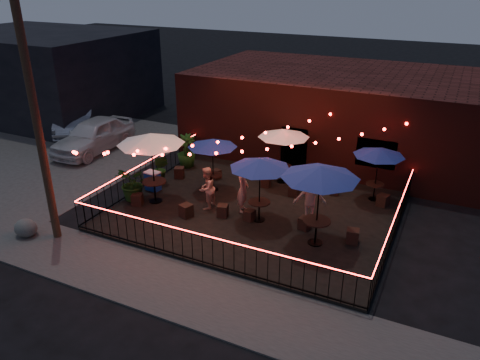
# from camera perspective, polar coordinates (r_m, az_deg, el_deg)

# --- Properties ---
(ground) EXTENTS (110.00, 110.00, 0.00)m
(ground) POSITION_cam_1_polar(r_m,az_deg,el_deg) (16.15, -0.95, -7.02)
(ground) COLOR black
(ground) RESTS_ON ground
(patio) EXTENTS (10.00, 8.00, 0.15)m
(patio) POSITION_cam_1_polar(r_m,az_deg,el_deg) (17.69, 1.97, -3.80)
(patio) COLOR black
(patio) RESTS_ON ground
(sidewalk) EXTENTS (18.00, 2.50, 0.05)m
(sidewalk) POSITION_cam_1_polar(r_m,az_deg,el_deg) (13.81, -7.20, -13.15)
(sidewalk) COLOR #413E3C
(sidewalk) RESTS_ON ground
(parking_lot) EXTENTS (11.00, 12.00, 0.02)m
(parking_lot) POSITION_cam_1_polar(r_m,az_deg,el_deg) (25.88, -21.14, 3.63)
(parking_lot) COLOR #413E3C
(parking_lot) RESTS_ON ground
(brick_building) EXTENTS (14.00, 8.00, 4.00)m
(brick_building) POSITION_cam_1_polar(r_m,az_deg,el_deg) (23.79, 12.25, 8.06)
(brick_building) COLOR #38130F
(brick_building) RESTS_ON ground
(background_building) EXTENTS (12.00, 9.00, 5.00)m
(background_building) POSITION_cam_1_polar(r_m,az_deg,el_deg) (32.84, -22.95, 11.97)
(background_building) COLOR black
(background_building) RESTS_ON ground
(utility_pole) EXTENTS (0.26, 0.26, 8.00)m
(utility_pole) POSITION_cam_1_polar(r_m,az_deg,el_deg) (15.80, -23.48, 6.13)
(utility_pole) COLOR #372616
(utility_pole) RESTS_ON ground
(fence_front) EXTENTS (10.00, 0.04, 1.04)m
(fence_front) POSITION_cam_1_polar(r_m,az_deg,el_deg) (14.31, -4.62, -8.44)
(fence_front) COLOR black
(fence_front) RESTS_ON patio
(fence_left) EXTENTS (0.04, 8.00, 1.04)m
(fence_left) POSITION_cam_1_polar(r_m,az_deg,el_deg) (19.78, -11.35, 0.74)
(fence_left) COLOR black
(fence_left) RESTS_ON patio
(fence_right) EXTENTS (0.04, 8.00, 1.04)m
(fence_right) POSITION_cam_1_polar(r_m,az_deg,el_deg) (16.30, 18.34, -5.37)
(fence_right) COLOR black
(fence_right) RESTS_ON patio
(festoon_lights) EXTENTS (10.02, 8.72, 1.32)m
(festoon_lights) POSITION_cam_1_polar(r_m,az_deg,el_deg) (16.84, -1.47, 3.84)
(festoon_lights) COLOR #FB1713
(festoon_lights) RESTS_ON ground
(cafe_table_0) EXTENTS (2.88, 2.88, 2.77)m
(cafe_table_0) POSITION_cam_1_polar(r_m,az_deg,el_deg) (17.56, -10.83, 4.85)
(cafe_table_0) COLOR black
(cafe_table_0) RESTS_ON patio
(cafe_table_1) EXTENTS (2.50, 2.50, 2.18)m
(cafe_table_1) POSITION_cam_1_polar(r_m,az_deg,el_deg) (18.46, -3.38, 4.42)
(cafe_table_1) COLOR black
(cafe_table_1) RESTS_ON patio
(cafe_table_2) EXTENTS (2.44, 2.44, 2.37)m
(cafe_table_2) POSITION_cam_1_polar(r_m,az_deg,el_deg) (16.00, 2.46, 1.91)
(cafe_table_2) COLOR black
(cafe_table_2) RESTS_ON patio
(cafe_table_3) EXTENTS (2.73, 2.73, 2.35)m
(cafe_table_3) POSITION_cam_1_polar(r_m,az_deg,el_deg) (19.23, 5.36, 5.63)
(cafe_table_3) COLOR black
(cafe_table_3) RESTS_ON patio
(cafe_table_4) EXTENTS (3.30, 3.30, 2.75)m
(cafe_table_4) POSITION_cam_1_polar(r_m,az_deg,el_deg) (14.61, 9.77, 0.83)
(cafe_table_4) COLOR black
(cafe_table_4) RESTS_ON patio
(cafe_table_5) EXTENTS (2.04, 2.04, 2.14)m
(cafe_table_5) POSITION_cam_1_polar(r_m,az_deg,el_deg) (18.39, 16.61, 3.23)
(cafe_table_5) COLOR black
(cafe_table_5) RESTS_ON patio
(bistro_chair_0) EXTENTS (0.50, 0.50, 0.46)m
(bistro_chair_0) POSITION_cam_1_polar(r_m,az_deg,el_deg) (18.30, -12.40, -2.32)
(bistro_chair_0) COLOR black
(bistro_chair_0) RESTS_ON patio
(bistro_chair_1) EXTENTS (0.51, 0.51, 0.47)m
(bistro_chair_1) POSITION_cam_1_polar(r_m,az_deg,el_deg) (17.15, -6.57, -3.72)
(bistro_chair_1) COLOR black
(bistro_chair_1) RESTS_ON patio
(bistro_chair_2) EXTENTS (0.52, 0.52, 0.47)m
(bistro_chair_2) POSITION_cam_1_polar(r_m,az_deg,el_deg) (20.41, -7.40, 0.92)
(bistro_chair_2) COLOR black
(bistro_chair_2) RESTS_ON patio
(bistro_chair_3) EXTENTS (0.44, 0.44, 0.40)m
(bistro_chair_3) POSITION_cam_1_polar(r_m,az_deg,el_deg) (20.18, -2.93, 0.72)
(bistro_chair_3) COLOR black
(bistro_chair_3) RESTS_ON patio
(bistro_chair_4) EXTENTS (0.46, 0.46, 0.44)m
(bistro_chair_4) POSITION_cam_1_polar(r_m,az_deg,el_deg) (17.08, -2.13, -3.75)
(bistro_chair_4) COLOR black
(bistro_chair_4) RESTS_ON patio
(bistro_chair_5) EXTENTS (0.40, 0.40, 0.40)m
(bistro_chair_5) POSITION_cam_1_polar(r_m,az_deg,el_deg) (16.81, 1.17, -4.31)
(bistro_chair_5) COLOR black
(bistro_chair_5) RESTS_ON patio
(bistro_chair_6) EXTENTS (0.39, 0.39, 0.41)m
(bistro_chair_6) POSITION_cam_1_polar(r_m,az_deg,el_deg) (19.42, 3.18, -0.23)
(bistro_chair_6) COLOR black
(bistro_chair_6) RESTS_ON patio
(bistro_chair_7) EXTENTS (0.41, 0.41, 0.43)m
(bistro_chair_7) POSITION_cam_1_polar(r_m,az_deg,el_deg) (18.72, 6.55, -1.30)
(bistro_chair_7) COLOR black
(bistro_chair_7) RESTS_ON patio
(bistro_chair_8) EXTENTS (0.44, 0.44, 0.43)m
(bistro_chair_8) POSITION_cam_1_polar(r_m,az_deg,el_deg) (16.41, 7.89, -5.24)
(bistro_chair_8) COLOR black
(bistro_chair_8) RESTS_ON patio
(bistro_chair_9) EXTENTS (0.46, 0.46, 0.47)m
(bistro_chair_9) POSITION_cam_1_polar(r_m,az_deg,el_deg) (15.91, 13.56, -6.66)
(bistro_chair_9) COLOR black
(bistro_chair_9) RESTS_ON patio
(bistro_chair_10) EXTENTS (0.43, 0.43, 0.40)m
(bistro_chair_10) POSITION_cam_1_polar(r_m,az_deg,el_deg) (19.10, 11.39, -1.16)
(bistro_chair_10) COLOR black
(bistro_chair_10) RESTS_ON patio
(bistro_chair_11) EXTENTS (0.48, 0.48, 0.45)m
(bistro_chair_11) POSITION_cam_1_polar(r_m,az_deg,el_deg) (18.62, 17.03, -2.39)
(bistro_chair_11) COLOR black
(bistro_chair_11) RESTS_ON patio
(patron_a) EXTENTS (0.57, 0.73, 1.76)m
(patron_a) POSITION_cam_1_polar(r_m,az_deg,el_deg) (17.15, 0.36, -1.15)
(patron_a) COLOR beige
(patron_a) RESTS_ON patio
(patron_b) EXTENTS (0.66, 0.83, 1.63)m
(patron_b) POSITION_cam_1_polar(r_m,az_deg,el_deg) (17.44, -4.09, -1.01)
(patron_b) COLOR tan
(patron_b) RESTS_ON patio
(patron_c) EXTENTS (1.35, 1.08, 1.83)m
(patron_c) POSITION_cam_1_polar(r_m,az_deg,el_deg) (16.71, 8.54, -2.03)
(patron_c) COLOR tan
(patron_c) RESTS_ON patio
(potted_shrub_a) EXTENTS (1.57, 1.47, 1.40)m
(potted_shrub_a) POSITION_cam_1_polar(r_m,az_deg,el_deg) (18.51, -12.87, -0.44)
(potted_shrub_a) COLOR #19390F
(potted_shrub_a) RESTS_ON patio
(potted_shrub_b) EXTENTS (0.74, 0.62, 1.26)m
(potted_shrub_b) POSITION_cam_1_polar(r_m,az_deg,el_deg) (19.84, -9.67, 1.32)
(potted_shrub_b) COLOR #0E3A0C
(potted_shrub_b) RESTS_ON patio
(potted_shrub_c) EXTENTS (1.10, 1.10, 1.51)m
(potted_shrub_c) POSITION_cam_1_polar(r_m,az_deg,el_deg) (21.36, -6.59, 3.54)
(potted_shrub_c) COLOR #14370F
(potted_shrub_c) RESTS_ON patio
(cooler) EXTENTS (0.65, 0.50, 0.80)m
(cooler) POSITION_cam_1_polar(r_m,az_deg,el_deg) (19.35, -10.59, -0.09)
(cooler) COLOR #1437A7
(cooler) RESTS_ON patio
(boulder) EXTENTS (0.92, 0.80, 0.67)m
(boulder) POSITION_cam_1_polar(r_m,az_deg,el_deg) (17.63, -24.65, -5.34)
(boulder) COLOR #4F4F49
(boulder) RESTS_ON ground
(car_white) EXTENTS (2.12, 4.93, 1.66)m
(car_white) POSITION_cam_1_polar(r_m,az_deg,el_deg) (24.69, -17.41, 5.23)
(car_white) COLOR white
(car_white) RESTS_ON ground
(car_silver) EXTENTS (4.42, 5.37, 1.72)m
(car_silver) POSITION_cam_1_polar(r_m,az_deg,el_deg) (28.21, -19.11, 7.36)
(car_silver) COLOR #95969C
(car_silver) RESTS_ON ground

